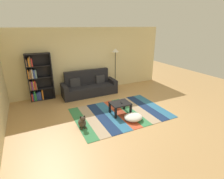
# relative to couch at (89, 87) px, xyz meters

# --- Properties ---
(ground_plane) EXTENTS (14.00, 14.00, 0.00)m
(ground_plane) POSITION_rel_couch_xyz_m (0.33, -2.02, -0.34)
(ground_plane) COLOR tan
(back_wall) EXTENTS (6.80, 0.10, 2.70)m
(back_wall) POSITION_rel_couch_xyz_m (0.33, 0.53, 1.01)
(back_wall) COLOR beige
(back_wall) RESTS_ON ground_plane
(rug) EXTENTS (3.04, 2.13, 0.01)m
(rug) POSITION_rel_couch_xyz_m (0.36, -2.12, -0.33)
(rug) COLOR #387F4C
(rug) RESTS_ON ground_plane
(couch) EXTENTS (2.26, 0.80, 1.00)m
(couch) POSITION_rel_couch_xyz_m (0.00, 0.00, 0.00)
(couch) COLOR black
(couch) RESTS_ON ground_plane
(bookshelf) EXTENTS (0.90, 0.28, 1.81)m
(bookshelf) POSITION_rel_couch_xyz_m (-1.95, 0.28, 0.49)
(bookshelf) COLOR black
(bookshelf) RESTS_ON ground_plane
(coffee_table) EXTENTS (0.63, 0.51, 0.39)m
(coffee_table) POSITION_rel_couch_xyz_m (0.33, -2.14, -0.02)
(coffee_table) COLOR black
(coffee_table) RESTS_ON rug
(pouf) EXTENTS (0.57, 0.52, 0.18)m
(pouf) POSITION_rel_couch_xyz_m (0.49, -2.69, -0.24)
(pouf) COLOR white
(pouf) RESTS_ON rug
(dog) EXTENTS (0.22, 0.35, 0.40)m
(dog) POSITION_rel_couch_xyz_m (-1.04, -2.38, -0.18)
(dog) COLOR #473D33
(dog) RESTS_ON ground_plane
(standing_lamp) EXTENTS (0.32, 0.32, 1.82)m
(standing_lamp) POSITION_rel_couch_xyz_m (1.32, 0.16, 1.19)
(standing_lamp) COLOR black
(standing_lamp) RESTS_ON ground_plane
(tv_remote) EXTENTS (0.08, 0.16, 0.02)m
(tv_remote) POSITION_rel_couch_xyz_m (0.36, -2.15, 0.07)
(tv_remote) COLOR black
(tv_remote) RESTS_ON coffee_table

